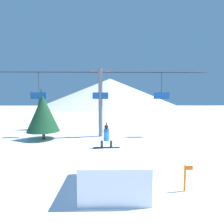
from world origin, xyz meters
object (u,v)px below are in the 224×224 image
(snowboarder, at_px, (106,137))
(distant_skier, at_px, (107,127))
(snow_ramp, at_px, (114,172))
(pine_tree_near, at_px, (43,113))
(trail_marker, at_px, (185,177))

(snowboarder, distance_m, distant_skier, 13.40)
(distant_skier, bearing_deg, snow_ramp, -87.87)
(snow_ramp, xyz_separation_m, distant_skier, (-0.55, 14.71, -0.12))
(pine_tree_near, xyz_separation_m, distant_skier, (6.76, 4.20, -2.14))
(snowboarder, bearing_deg, pine_tree_near, 127.28)
(snowboarder, bearing_deg, snow_ramp, -75.06)
(snow_ramp, bearing_deg, pine_tree_near, 124.81)
(snow_ramp, bearing_deg, trail_marker, -7.25)
(snow_ramp, distance_m, pine_tree_near, 12.96)
(snow_ramp, xyz_separation_m, trail_marker, (3.34, -0.43, -0.11))
(snowboarder, xyz_separation_m, trail_marker, (3.72, -1.83, -1.55))
(trail_marker, xyz_separation_m, distant_skier, (-3.89, 15.14, -0.01))
(pine_tree_near, height_order, trail_marker, pine_tree_near)
(pine_tree_near, bearing_deg, distant_skier, 31.87)
(distant_skier, bearing_deg, pine_tree_near, -148.13)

